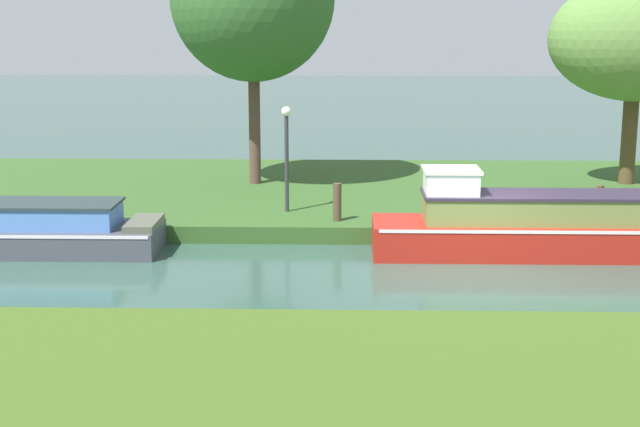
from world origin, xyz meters
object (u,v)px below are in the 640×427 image
(mooring_post_far, at_px, (337,202))
(mooring_post_near, at_px, (599,204))
(willow_tree_centre, at_px, (640,40))
(red_barge, at_px, (602,227))
(lamp_post, at_px, (287,145))
(slate_narrowboat, at_px, (37,231))

(mooring_post_far, bearing_deg, mooring_post_near, 0.00)
(willow_tree_centre, relative_size, mooring_post_near, 6.64)
(red_barge, distance_m, lamp_post, 7.60)
(willow_tree_centre, distance_m, mooring_post_near, 6.34)
(lamp_post, relative_size, mooring_post_far, 2.89)
(willow_tree_centre, bearing_deg, slate_narrowboat, -157.07)
(slate_narrowboat, bearing_deg, mooring_post_near, 6.85)
(slate_narrowboat, bearing_deg, mooring_post_far, 13.01)
(mooring_post_near, xyz_separation_m, mooring_post_far, (-6.10, 0.00, 0.01))
(lamp_post, relative_size, mooring_post_near, 2.95)
(lamp_post, distance_m, mooring_post_far, 2.01)
(willow_tree_centre, height_order, mooring_post_far, willow_tree_centre)
(mooring_post_near, bearing_deg, red_barge, -102.09)
(red_barge, distance_m, willow_tree_centre, 7.75)
(slate_narrowboat, distance_m, mooring_post_far, 6.79)
(slate_narrowboat, xyz_separation_m, lamp_post, (5.37, 2.55, 1.58))
(slate_narrowboat, bearing_deg, red_barge, 0.00)
(red_barge, bearing_deg, mooring_post_far, 165.18)
(lamp_post, bearing_deg, red_barge, -19.99)
(red_barge, xyz_separation_m, willow_tree_centre, (2.45, 6.28, 3.83))
(red_barge, xyz_separation_m, slate_narrowboat, (-12.38, -0.00, -0.16))
(red_barge, distance_m, slate_narrowboat, 12.38)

